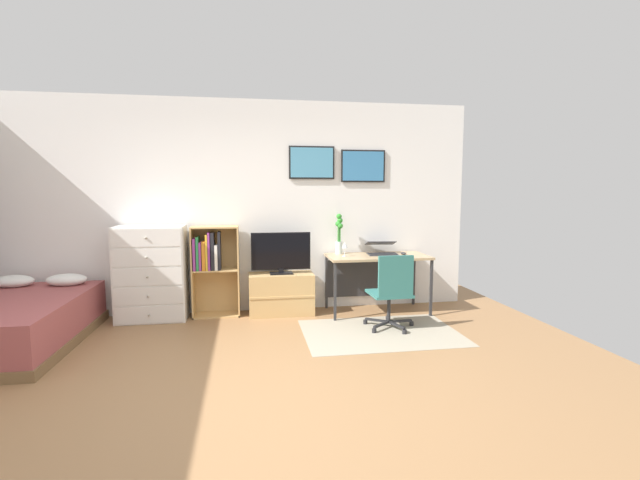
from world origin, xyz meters
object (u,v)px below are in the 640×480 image
bed (10,323)px  bamboo_vase (339,233)px  office_chair (392,290)px  laptop (382,249)px  tv_stand (281,294)px  desk (376,264)px  computer_mouse (403,253)px  television (281,254)px  bookshelf (212,263)px  wine_glass (345,246)px  dresser (151,273)px

bed → bamboo_vase: (3.54, 0.84, 0.76)m
bed → office_chair: (3.94, -0.11, 0.21)m
laptop → office_chair: bearing=-93.6°
tv_stand → bamboo_vase: size_ratio=1.55×
desk → office_chair: 0.83m
tv_stand → computer_mouse: size_ratio=7.78×
television → desk: (1.22, -0.02, -0.16)m
computer_mouse → bamboo_vase: bearing=165.3°
desk → bookshelf: bearing=177.6°
office_chair → wine_glass: (-0.38, 0.72, 0.42)m
bamboo_vase → wine_glass: 0.27m
office_chair → laptop: (0.14, 0.85, 0.35)m
bamboo_vase → bookshelf: bearing=-178.4°
laptop → bamboo_vase: (-0.55, 0.10, 0.20)m
bed → wine_glass: bearing=10.4°
television → office_chair: size_ratio=0.86×
desk → laptop: (0.09, 0.03, 0.19)m
bed → laptop: (4.08, 0.74, 0.56)m
desk → computer_mouse: bearing=-12.9°
office_chair → laptop: 0.93m
bed → office_chair: office_chair is taller
dresser → desk: 2.78m
bookshelf → laptop: bearing=-1.5°
television → office_chair: television is taller
bookshelf → desk: size_ratio=0.88×
wine_glass → tv_stand: bearing=169.8°
bed → tv_stand: 2.87m
desk → laptop: size_ratio=2.86×
desk → computer_mouse: 0.38m
bookshelf → wine_glass: bearing=-6.6°
desk → bamboo_vase: (-0.46, 0.13, 0.40)m
wine_glass → desk: bearing=13.3°
bed → dresser: 1.46m
laptop → bamboo_vase: bearing=175.3°
bookshelf → tv_stand: (0.85, -0.05, -0.41)m
dresser → office_chair: (2.73, -0.84, -0.11)m
desk → wine_glass: bearing=-166.7°
tv_stand → wine_glass: 1.01m
tv_stand → desk: size_ratio=0.63×
computer_mouse → bamboo_vase: (-0.80, 0.21, 0.25)m
laptop → computer_mouse: bearing=-17.6°
tv_stand → wine_glass: (0.79, -0.14, 0.62)m
desk → computer_mouse: (0.35, -0.08, 0.14)m
bookshelf → laptop: size_ratio=2.51×
computer_mouse → bamboo_vase: size_ratio=0.20×
television → office_chair: 1.47m
television → desk: 1.23m
bamboo_vase → wine_glass: bamboo_vase is taller
bed → computer_mouse: size_ratio=18.45×
bookshelf → bamboo_vase: size_ratio=2.15×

